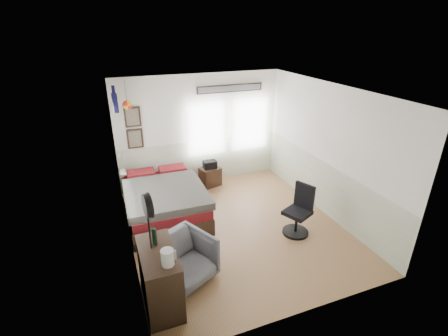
% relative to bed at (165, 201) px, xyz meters
% --- Properties ---
extents(ground_plane, '(4.00, 4.50, 0.01)m').
position_rel_bed_xyz_m(ground_plane, '(1.21, -0.97, -0.34)').
color(ground_plane, '#97683F').
extents(room_shell, '(4.02, 4.52, 2.71)m').
position_rel_bed_xyz_m(room_shell, '(1.13, -0.79, 1.27)').
color(room_shell, silver).
rests_on(room_shell, ground_plane).
extents(wall_decor, '(3.55, 1.32, 1.44)m').
position_rel_bed_xyz_m(wall_decor, '(0.10, 0.98, 1.76)').
color(wall_decor, black).
rests_on(wall_decor, room_shell).
extents(bed, '(1.61, 2.20, 0.69)m').
position_rel_bed_xyz_m(bed, '(0.00, 0.00, 0.00)').
color(bed, '#311F12').
rests_on(bed, ground_plane).
extents(dresser, '(0.48, 1.00, 0.90)m').
position_rel_bed_xyz_m(dresser, '(-0.53, -2.32, 0.11)').
color(dresser, '#311F12').
rests_on(dresser, ground_plane).
extents(armchair, '(1.08, 1.09, 0.75)m').
position_rel_bed_xyz_m(armchair, '(-0.09, -1.97, 0.03)').
color(armchair, slate).
rests_on(armchair, ground_plane).
extents(nightstand, '(0.54, 0.48, 0.47)m').
position_rel_bed_xyz_m(nightstand, '(1.33, 0.98, -0.11)').
color(nightstand, '#311F12').
rests_on(nightstand, ground_plane).
extents(task_chair, '(0.58, 0.58, 1.00)m').
position_rel_bed_xyz_m(task_chair, '(2.26, -1.54, 0.07)').
color(task_chair, black).
rests_on(task_chair, ground_plane).
extents(kettle, '(0.20, 0.17, 0.22)m').
position_rel_bed_xyz_m(kettle, '(-0.45, -2.63, 0.67)').
color(kettle, silver).
rests_on(kettle, dresser).
extents(bottle, '(0.07, 0.07, 0.27)m').
position_rel_bed_xyz_m(bottle, '(-0.53, -2.15, 0.69)').
color(bottle, black).
rests_on(bottle, dresser).
extents(stand_fan, '(0.12, 0.35, 0.84)m').
position_rel_bed_xyz_m(stand_fan, '(-0.58, -2.21, 1.22)').
color(stand_fan, black).
rests_on(stand_fan, dresser).
extents(black_bag, '(0.32, 0.21, 0.19)m').
position_rel_bed_xyz_m(black_bag, '(1.33, 0.98, 0.22)').
color(black_bag, black).
rests_on(black_bag, nightstand).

